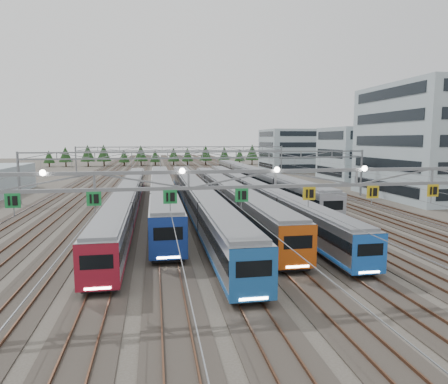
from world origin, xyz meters
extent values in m
plane|color=#47423A|center=(0.00, 0.00, 0.00)|extent=(400.00, 400.00, 0.00)
cube|color=#2D2823|center=(0.00, 100.00, 0.04)|extent=(54.00, 260.00, 0.08)
cube|color=brown|center=(-25.47, 100.00, 0.16)|extent=(0.08, 260.00, 0.16)
cube|color=brown|center=(25.47, 100.00, 0.16)|extent=(0.08, 260.00, 0.16)
cube|color=brown|center=(-0.72, 100.00, 0.16)|extent=(0.08, 260.00, 0.16)
cube|color=brown|center=(0.72, 100.00, 0.16)|extent=(0.08, 260.00, 0.16)
cube|color=black|center=(-11.25, 31.47, 0.41)|extent=(2.25, 62.00, 0.34)
cube|color=#A8AAB0|center=(-11.25, 31.47, 2.06)|extent=(2.65, 63.27, 2.98)
cube|color=black|center=(-11.25, 31.47, 2.42)|extent=(2.71, 62.95, 0.90)
cube|color=maroon|center=(-11.25, 31.47, 0.81)|extent=(2.70, 62.95, 0.33)
cube|color=slate|center=(-11.25, 31.47, 3.64)|extent=(2.38, 62.00, 0.24)
cube|color=maroon|center=(-11.25, -0.12, 2.06)|extent=(2.67, 0.12, 2.98)
cube|color=black|center=(-11.25, -0.15, 2.42)|extent=(1.99, 0.10, 0.90)
cube|color=white|center=(-11.25, -0.18, 0.76)|extent=(1.59, 0.06, 0.14)
cube|color=black|center=(-6.75, 32.87, 0.43)|extent=(2.53, 53.88, 0.38)
cube|color=#A8AAB0|center=(-6.75, 32.87, 2.28)|extent=(2.97, 54.98, 3.35)
cube|color=black|center=(-6.75, 32.87, 2.69)|extent=(3.03, 54.71, 1.01)
cube|color=navy|center=(-6.75, 32.87, 0.88)|extent=(3.02, 54.71, 0.37)
cube|color=slate|center=(-6.75, 32.87, 4.06)|extent=(2.68, 53.88, 0.27)
cube|color=navy|center=(-6.75, 5.43, 2.28)|extent=(2.99, 0.12, 3.35)
cube|color=black|center=(-6.75, 5.40, 2.69)|extent=(2.23, 0.10, 1.01)
cube|color=white|center=(-6.75, 5.37, 0.82)|extent=(1.78, 0.06, 0.16)
cube|color=black|center=(-2.25, 29.70, 0.42)|extent=(2.39, 64.93, 0.36)
cube|color=#A8AAB0|center=(-2.25, 29.70, 2.17)|extent=(2.81, 66.26, 3.16)
cube|color=black|center=(-2.25, 29.70, 2.55)|extent=(2.87, 65.92, 0.95)
cube|color=#1F5CAA|center=(-2.25, 29.70, 0.84)|extent=(2.86, 65.92, 0.35)
cube|color=slate|center=(-2.25, 29.70, 3.85)|extent=(2.53, 64.93, 0.25)
cube|color=#1F5CAA|center=(-2.25, -3.37, 2.17)|extent=(2.83, 0.12, 3.16)
cube|color=black|center=(-2.25, -3.40, 2.55)|extent=(2.11, 0.10, 0.95)
cube|color=white|center=(-2.25, -3.43, 0.79)|extent=(1.69, 0.06, 0.15)
cube|color=black|center=(2.25, 29.67, 0.42)|extent=(2.41, 54.86, 0.36)
cube|color=#A8AAB0|center=(2.25, 29.67, 2.19)|extent=(2.84, 55.98, 3.19)
cube|color=black|center=(2.25, 29.67, 2.57)|extent=(2.90, 55.70, 0.96)
cube|color=#C94F11|center=(2.25, 29.67, 0.85)|extent=(2.89, 55.70, 0.35)
cube|color=slate|center=(2.25, 29.67, 3.89)|extent=(2.55, 54.86, 0.25)
cube|color=#C94F11|center=(2.25, 1.73, 2.19)|extent=(2.86, 0.12, 3.19)
cube|color=black|center=(2.25, 1.70, 2.57)|extent=(2.13, 0.10, 0.96)
cube|color=white|center=(2.25, 1.67, 0.80)|extent=(1.70, 0.06, 0.15)
cube|color=black|center=(6.75, 34.32, 0.40)|extent=(2.15, 67.59, 0.33)
cube|color=#A8AAB0|center=(6.75, 34.32, 1.98)|extent=(2.53, 68.96, 2.85)
cube|color=black|center=(6.75, 34.32, 2.32)|extent=(2.59, 68.62, 0.86)
cube|color=blue|center=(6.75, 34.32, 0.78)|extent=(2.58, 68.62, 0.32)
cube|color=slate|center=(6.75, 34.32, 3.49)|extent=(2.28, 67.59, 0.23)
cube|color=blue|center=(6.75, -0.12, 1.98)|extent=(2.55, 0.12, 2.85)
cube|color=black|center=(6.75, -0.15, 2.32)|extent=(1.90, 0.10, 0.86)
cube|color=white|center=(6.75, -0.18, 0.74)|extent=(1.52, 0.06, 0.14)
cube|color=black|center=(11.25, 49.58, 0.43)|extent=(2.57, 67.23, 0.39)
cube|color=#A8AAB0|center=(11.25, 49.58, 2.32)|extent=(3.03, 68.60, 3.41)
cube|color=black|center=(11.25, 49.58, 2.73)|extent=(3.09, 68.26, 1.03)
cube|color=gray|center=(11.25, 49.58, 0.89)|extent=(3.08, 68.26, 0.38)
cube|color=slate|center=(11.25, 49.58, 4.13)|extent=(2.73, 67.23, 0.27)
cube|color=gray|center=(11.25, 15.33, 2.32)|extent=(3.05, 0.12, 3.41)
cube|color=black|center=(11.25, 15.30, 2.73)|extent=(2.27, 0.10, 1.03)
cube|color=white|center=(11.25, 15.27, 0.83)|extent=(1.82, 0.06, 0.16)
cube|color=gray|center=(0.00, 0.00, 7.80)|extent=(56.00, 0.22, 0.22)
cube|color=gray|center=(0.00, 0.00, 6.80)|extent=(56.00, 0.22, 0.22)
cube|color=#1A843C|center=(-15.75, -0.12, 6.30)|extent=(0.85, 0.06, 0.85)
cube|color=#1A843C|center=(-11.25, -0.12, 6.30)|extent=(0.85, 0.06, 0.85)
cube|color=#1A843C|center=(-6.75, -0.12, 6.30)|extent=(0.85, 0.06, 0.85)
cube|color=#1A843C|center=(-2.25, -0.12, 6.30)|extent=(0.85, 0.06, 0.85)
cube|color=gold|center=(2.25, -0.12, 6.30)|extent=(0.85, 0.06, 0.85)
cube|color=gold|center=(6.75, -0.12, 6.30)|extent=(0.85, 0.06, 0.85)
cube|color=gold|center=(11.25, -0.12, 6.30)|extent=(0.85, 0.06, 0.85)
cylinder|color=gray|center=(-28.00, 40.00, 4.00)|extent=(0.36, 0.36, 8.00)
cylinder|color=gray|center=(28.00, 40.00, 4.00)|extent=(0.36, 0.36, 8.00)
cube|color=gray|center=(0.00, 40.00, 7.80)|extent=(56.00, 0.22, 0.22)
cube|color=gray|center=(0.00, 40.00, 6.80)|extent=(56.00, 0.22, 0.22)
cylinder|color=gray|center=(-28.00, 85.00, 4.00)|extent=(0.36, 0.36, 8.00)
cylinder|color=gray|center=(28.00, 85.00, 4.00)|extent=(0.36, 0.36, 8.00)
cube|color=gray|center=(0.00, 85.00, 7.80)|extent=(56.00, 0.22, 0.22)
cube|color=gray|center=(0.00, 85.00, 6.80)|extent=(56.00, 0.22, 0.22)
cube|color=#94A8B0|center=(38.66, 35.75, 9.41)|extent=(18.00, 22.00, 18.81)
cube|color=#94A8B0|center=(40.25, 64.73, 6.32)|extent=(14.00, 16.00, 12.65)
cube|color=#94A8B0|center=(37.63, 96.59, 6.47)|extent=(22.00, 18.00, 12.94)
camera|label=1|loc=(-7.62, -24.54, 9.79)|focal=32.00mm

